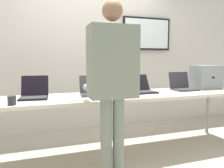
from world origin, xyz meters
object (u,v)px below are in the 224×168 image
at_px(laptop_station_2, 93,91).
at_px(laptop_station_3, 142,88).
at_px(workbench, 111,99).
at_px(coffee_mug, 12,100).
at_px(person, 112,75).
at_px(laptop_station_4, 183,86).
at_px(equipment_box, 206,77).
at_px(laptop_station_1, 34,93).

xyz_separation_m(laptop_station_2, laptop_station_3, (0.68, 0.01, -0.00)).
xyz_separation_m(workbench, coffee_mug, (-1.10, -0.25, 0.09)).
height_order(person, coffee_mug, person).
distance_m(laptop_station_3, laptop_station_4, 0.66).
height_order(laptop_station_4, person, person).
bearing_deg(laptop_station_3, workbench, -168.25).
xyz_separation_m(equipment_box, coffee_mug, (-2.68, -0.40, -0.13)).
relative_size(laptop_station_2, laptop_station_4, 1.01).
bearing_deg(person, laptop_station_4, 28.73).
height_order(laptop_station_2, coffee_mug, laptop_station_2).
xyz_separation_m(equipment_box, laptop_station_3, (-1.11, -0.05, -0.12)).
height_order(laptop_station_2, person, person).
relative_size(laptop_station_1, laptop_station_3, 0.98).
xyz_separation_m(laptop_station_1, laptop_station_3, (1.37, 0.01, -0.00)).
bearing_deg(equipment_box, laptop_station_3, -177.26).
relative_size(workbench, person, 2.14).
bearing_deg(coffee_mug, person, -22.35).
relative_size(laptop_station_2, coffee_mug, 3.80).
relative_size(workbench, laptop_station_4, 10.95).
height_order(equipment_box, coffee_mug, equipment_box).
bearing_deg(laptop_station_1, equipment_box, 1.43).
relative_size(equipment_box, person, 0.24).
bearing_deg(laptop_station_3, person, -132.80).
bearing_deg(workbench, person, -107.70).
relative_size(laptop_station_3, person, 0.22).
bearing_deg(person, laptop_station_3, 47.20).
xyz_separation_m(laptop_station_3, person, (-0.67, -0.72, 0.24)).
bearing_deg(person, coffee_mug, 157.65).
xyz_separation_m(equipment_box, person, (-1.78, -0.77, 0.12)).
xyz_separation_m(person, coffee_mug, (-0.90, 0.37, -0.25)).
height_order(laptop_station_1, coffee_mug, laptop_station_1).
xyz_separation_m(laptop_station_1, laptop_station_4, (2.03, 0.02, 0.00)).
height_order(laptop_station_1, person, person).
height_order(laptop_station_3, coffee_mug, laptop_station_3).
distance_m(laptop_station_1, laptop_station_3, 1.37).
bearing_deg(coffee_mug, laptop_station_2, 20.99).
xyz_separation_m(laptop_station_3, laptop_station_4, (0.66, 0.01, 0.01)).
distance_m(laptop_station_1, laptop_station_2, 0.69).
bearing_deg(laptop_station_1, workbench, -5.61).
distance_m(laptop_station_1, coffee_mug, 0.39).
relative_size(person, coffee_mug, 19.21).
height_order(workbench, laptop_station_4, laptop_station_4).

